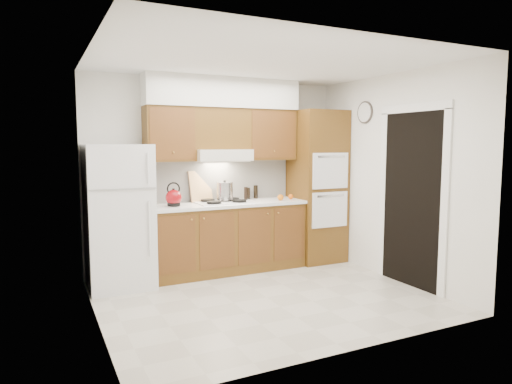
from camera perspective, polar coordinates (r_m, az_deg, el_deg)
floor at (r=5.28m, az=1.29°, el=-13.03°), size 3.60×3.60×0.00m
ceiling at (r=5.06m, az=1.37°, el=15.99°), size 3.60×3.60×0.00m
wall_back at (r=6.37m, az=-4.87°, el=2.20°), size 3.60×0.02×2.60m
wall_left at (r=4.48m, az=-19.59°, el=0.25°), size 0.02×3.00×2.60m
wall_right at (r=6.04m, az=16.68°, el=1.76°), size 0.02×3.00×2.60m
fridge at (r=5.71m, az=-16.78°, el=-2.93°), size 0.75×0.72×1.72m
base_cabinets at (r=6.22m, az=-3.58°, el=-5.79°), size 2.11×0.60×0.90m
countertop at (r=6.13m, az=-3.57°, el=-1.51°), size 2.13×0.62×0.04m
backsplash at (r=6.37m, az=-4.60°, el=1.48°), size 2.11×0.03×0.56m
oven_cabinet at (r=6.76m, az=7.62°, el=0.69°), size 0.70×0.65×2.20m
upper_cab_left at (r=5.98m, az=-10.79°, el=7.14°), size 0.63×0.33×0.70m
upper_cab_right at (r=6.50m, az=1.55°, el=7.14°), size 0.73×0.33×0.70m
range_hood at (r=6.14m, az=-4.35°, el=4.63°), size 0.75×0.45×0.15m
upper_cab_over_hood at (r=6.20m, az=-4.58°, el=7.87°), size 0.75×0.33×0.55m
soffit at (r=6.24m, az=-4.13°, el=12.24°), size 2.13×0.36×0.40m
cooktop at (r=6.13m, az=-4.08°, el=-1.27°), size 0.74×0.50×0.01m
doorway at (r=5.81m, az=18.86°, el=-0.96°), size 0.02×0.90×2.10m
wall_clock at (r=6.45m, az=13.46°, el=9.66°), size 0.02×0.30×0.30m
kettle at (r=5.83m, az=-10.26°, el=-0.69°), size 0.26×0.26×0.20m
cutting_board at (r=6.25m, az=-6.95°, el=0.63°), size 0.35×0.19×0.44m
stock_pot at (r=6.20m, az=-3.93°, el=0.10°), size 0.27×0.27×0.23m
condiment_a at (r=6.40m, az=-1.29°, el=-0.18°), size 0.07×0.07×0.18m
condiment_b at (r=6.58m, az=-0.03°, el=0.02°), size 0.06×0.06×0.19m
condiment_c at (r=6.53m, az=-1.00°, el=-0.15°), size 0.07×0.07×0.16m
orange_near at (r=6.51m, az=4.36°, el=-0.58°), size 0.08×0.08×0.07m
orange_far at (r=6.35m, az=3.08°, el=-0.68°), size 0.10×0.10×0.09m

